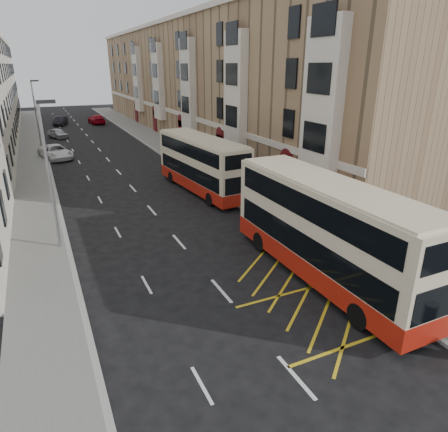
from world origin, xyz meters
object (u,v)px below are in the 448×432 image
street_lamp_far (36,112)px  white_van (56,152)px  street_lamp_near (49,169)px  pedestrian_far (360,259)px  car_dark (61,121)px  double_decker_rear (202,164)px  car_silver (58,133)px  pedestrian_mid (389,263)px  bus_shelter (438,254)px  car_red (96,119)px  double_decker_front (326,231)px

street_lamp_far → white_van: (1.26, -5.23, -3.87)m
street_lamp_near → pedestrian_far: street_lamp_near is taller
street_lamp_near → car_dark: bearing=86.0°
car_dark → street_lamp_far: bearing=-82.1°
double_decker_rear → car_silver: (-8.97, 31.95, -1.58)m
street_lamp_near → street_lamp_far: (0.00, 30.00, 0.00)m
double_decker_rear → white_van: (-10.09, 18.04, -1.50)m
car_silver → pedestrian_mid: bearing=-98.7°
pedestrian_far → white_van: 36.47m
pedestrian_mid → car_dark: pedestrian_mid is taller
bus_shelter → white_van: 39.54m
car_dark → car_red: car_red is taller
double_decker_front → pedestrian_far: (1.47, -0.90, -1.38)m
car_silver → car_red: car_red is taller
car_red → double_decker_rear: bearing=88.2°
double_decker_front → car_red: (-1.81, 60.46, -1.69)m
pedestrian_far → white_van: (-11.57, 34.59, -0.32)m
street_lamp_near → bus_shelter: bearing=-40.1°
double_decker_front → double_decker_rear: size_ratio=1.07×
double_decker_front → pedestrian_mid: bearing=-34.3°
pedestrian_mid → pedestrian_far: pedestrian_far is taller
double_decker_front → car_red: bearing=91.6°
street_lamp_far → pedestrian_mid: bearing=-71.2°
pedestrian_mid → pedestrian_far: 1.31m
double_decker_front → car_silver: (-8.97, 47.61, -1.79)m
street_lamp_near → car_dark: (3.68, 52.26, -3.90)m
bus_shelter → car_red: 64.15m
white_van → car_dark: (2.42, 27.49, -0.03)m
pedestrian_mid → car_dark: 63.71m
street_lamp_far → pedestrian_far: street_lamp_far is taller
street_lamp_near → double_decker_rear: (11.35, 6.73, -2.37)m
white_van → car_dark: white_van is taller
white_van → car_red: bearing=59.0°
bus_shelter → street_lamp_near: bearing=139.9°
white_van → car_dark: 27.60m
street_lamp_far → double_decker_rear: bearing=-64.0°
street_lamp_near → double_decker_front: 14.60m
pedestrian_mid → car_silver: pedestrian_mid is taller
pedestrian_mid → car_silver: 50.63m
double_decker_front → car_silver: bearing=100.6°
double_decker_rear → car_silver: 33.22m
car_silver → car_red: (7.16, 12.86, 0.10)m
car_silver → car_dark: size_ratio=0.90×
street_lamp_far → pedestrian_far: bearing=-72.1°
street_lamp_far → car_red: street_lamp_far is taller
street_lamp_far → double_decker_front: bearing=-73.7°
pedestrian_mid → car_dark: size_ratio=0.39×
pedestrian_far → street_lamp_far: bearing=-73.0°
street_lamp_near → double_decker_rear: 13.41m
double_decker_front → double_decker_rear: 15.66m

